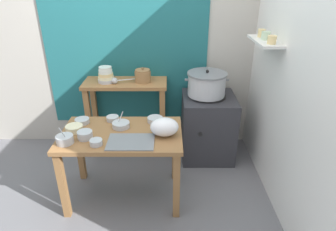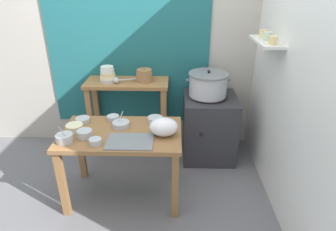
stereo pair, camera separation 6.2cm
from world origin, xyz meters
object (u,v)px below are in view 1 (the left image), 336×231
prep_bowl_5 (65,139)px  bowl_stack_enamel (106,75)px  prep_table (122,143)px  prep_bowl_3 (155,119)px  prep_bowl_2 (121,125)px  prep_bowl_4 (96,142)px  ladle (116,81)px  prep_bowl_6 (74,128)px  plastic_bag (164,127)px  serving_tray (131,142)px  stove_block (208,126)px  prep_bowl_0 (82,121)px  clay_pot (143,76)px  prep_bowl_1 (85,135)px  prep_bowl_7 (113,118)px  steamer_pot (207,84)px  back_shelf_table (126,99)px

prep_bowl_5 → bowl_stack_enamel: bearing=80.8°
prep_table → prep_bowl_3: (0.30, 0.21, 0.14)m
prep_bowl_2 → prep_bowl_4: size_ratio=1.53×
ladle → prep_bowl_6: bearing=-108.8°
plastic_bag → prep_bowl_3: bearing=109.9°
serving_tray → prep_bowl_3: bearing=63.4°
stove_block → plastic_bag: size_ratio=3.08×
prep_bowl_0 → prep_bowl_4: (0.22, -0.40, 0.00)m
clay_pot → prep_bowl_1: clay_pot is taller
prep_bowl_1 → prep_bowl_2: (0.28, 0.21, -0.01)m
serving_tray → prep_bowl_7: size_ratio=3.34×
steamer_pot → prep_bowl_1: (-1.16, -0.87, -0.15)m
ladle → prep_bowl_0: ladle is taller
stove_block → prep_bowl_1: bearing=-144.5°
back_shelf_table → bowl_stack_enamel: size_ratio=5.12×
prep_bowl_3 → prep_bowl_5: (-0.75, -0.40, 0.01)m
prep_bowl_0 → prep_bowl_3: prep_bowl_3 is taller
plastic_bag → steamer_pot: bearing=60.3°
ladle → prep_bowl_3: bearing=-52.1°
bowl_stack_enamel → back_shelf_table: bearing=4.5°
plastic_bag → prep_bowl_6: (-0.82, 0.07, -0.05)m
back_shelf_table → plastic_bag: back_shelf_table is taller
prep_bowl_4 → clay_pot: bearing=73.9°
back_shelf_table → bowl_stack_enamel: bearing=-175.5°
serving_tray → prep_bowl_6: 0.57m
serving_tray → prep_bowl_4: (-0.29, -0.04, 0.02)m
clay_pot → bowl_stack_enamel: 0.42m
steamer_pot → prep_bowl_4: steamer_pot is taller
back_shelf_table → prep_bowl_7: size_ratio=8.02×
prep_table → prep_bowl_4: prep_bowl_4 is taller
stove_block → serving_tray: size_ratio=1.95×
stove_block → prep_bowl_6: size_ratio=5.03×
prep_bowl_2 → prep_bowl_6: size_ratio=1.05×
bowl_stack_enamel → prep_bowl_5: size_ratio=1.14×
prep_bowl_2 → prep_table: bearing=-81.7°
clay_pot → prep_bowl_4: bearing=-106.1°
clay_pot → ladle: bearing=-167.3°
stove_block → prep_bowl_3: stove_block is taller
prep_bowl_4 → prep_bowl_6: 0.35m
prep_bowl_4 → serving_tray: bearing=8.3°
clay_pot → ladle: size_ratio=0.65×
prep_bowl_4 → prep_bowl_6: bearing=136.5°
back_shelf_table → stove_block: (0.97, -0.13, -0.30)m
steamer_pot → prep_bowl_2: bearing=-142.7°
prep_bowl_0 → prep_bowl_5: prep_bowl_5 is taller
serving_tray → prep_bowl_0: (-0.51, 0.36, 0.02)m
plastic_bag → prep_bowl_4: size_ratio=2.38×
steamer_pot → back_shelf_table: bearing=173.2°
steamer_pot → prep_bowl_2: 1.11m
back_shelf_table → steamer_pot: (0.93, -0.11, 0.23)m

